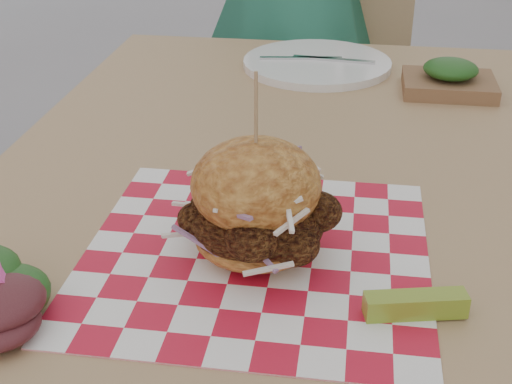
# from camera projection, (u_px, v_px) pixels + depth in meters

# --- Properties ---
(patio_table) EXTENTS (0.80, 1.20, 0.75)m
(patio_table) POSITION_uv_depth(u_px,v_px,m) (291.00, 225.00, 0.96)
(patio_table) COLOR tan
(patio_table) RESTS_ON ground
(patio_chair) EXTENTS (0.43, 0.44, 0.95)m
(patio_chair) POSITION_uv_depth(u_px,v_px,m) (330.00, 74.00, 1.88)
(patio_chair) COLOR tan
(patio_chair) RESTS_ON ground
(paper_liner) EXTENTS (0.36, 0.36, 0.00)m
(paper_liner) POSITION_uv_depth(u_px,v_px,m) (256.00, 254.00, 0.75)
(paper_liner) COLOR red
(paper_liner) RESTS_ON patio_table
(sandwich) EXTENTS (0.18, 0.18, 0.20)m
(sandwich) POSITION_uv_depth(u_px,v_px,m) (256.00, 207.00, 0.73)
(sandwich) COLOR #C98638
(sandwich) RESTS_ON paper_liner
(pickle_spear) EXTENTS (0.10, 0.04, 0.02)m
(pickle_spear) POSITION_uv_depth(u_px,v_px,m) (415.00, 305.00, 0.66)
(pickle_spear) COLOR olive
(pickle_spear) RESTS_ON paper_liner
(place_setting) EXTENTS (0.27, 0.27, 0.02)m
(place_setting) POSITION_uv_depth(u_px,v_px,m) (317.00, 64.00, 1.30)
(place_setting) COLOR white
(place_setting) RESTS_ON patio_table
(kraft_tray) EXTENTS (0.15, 0.12, 0.06)m
(kraft_tray) POSITION_uv_depth(u_px,v_px,m) (449.00, 79.00, 1.18)
(kraft_tray) COLOR brown
(kraft_tray) RESTS_ON patio_table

